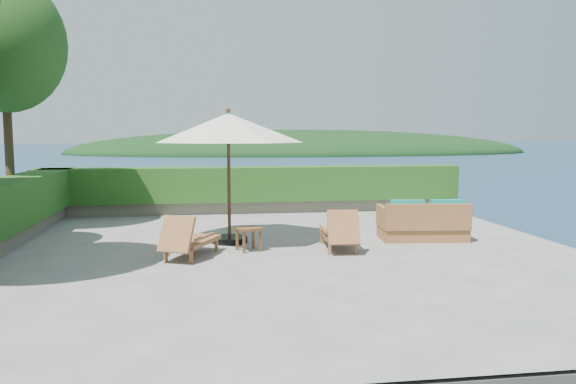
{
  "coord_description": "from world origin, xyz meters",
  "views": [
    {
      "loc": [
        -1.44,
        -10.88,
        2.34
      ],
      "look_at": [
        0.3,
        0.8,
        1.1
      ],
      "focal_mm": 35.0,
      "sensor_mm": 36.0,
      "label": 1
    }
  ],
  "objects": [
    {
      "name": "lounge_right",
      "position": [
        1.22,
        -0.04,
        0.36
      ],
      "size": [
        0.74,
        1.53,
        0.86
      ],
      "rotation": [
        0.0,
        0.0,
        -0.07
      ],
      "color": "brown",
      "rests_on": "ground"
    },
    {
      "name": "tree_far",
      "position": [
        -6.0,
        3.2,
        4.4
      ],
      "size": [
        2.8,
        2.8,
        6.03
      ],
      "color": "#422F19",
      "rests_on": "ground"
    },
    {
      "name": "side_table",
      "position": [
        -0.59,
        0.13,
        0.39
      ],
      "size": [
        0.57,
        0.57,
        0.48
      ],
      "rotation": [
        0.0,
        0.0,
        0.33
      ],
      "color": "brown",
      "rests_on": "ground"
    },
    {
      "name": "wicker_loveseat",
      "position": [
        3.29,
        0.73,
        0.36
      ],
      "size": [
        1.97,
        1.15,
        0.92
      ],
      "rotation": [
        0.0,
        0.0,
        -0.1
      ],
      "color": "brown",
      "rests_on": "ground"
    },
    {
      "name": "planter_wall_far",
      "position": [
        0.0,
        5.6,
        0.18
      ],
      "size": [
        12.0,
        0.6,
        0.36
      ],
      "primitive_type": "cube",
      "color": "slate",
      "rests_on": "ground"
    },
    {
      "name": "ground",
      "position": [
        0.0,
        0.0,
        0.0
      ],
      "size": [
        12.0,
        12.0,
        0.0
      ],
      "primitive_type": "plane",
      "color": "gray",
      "rests_on": "ground"
    },
    {
      "name": "patio_umbrella",
      "position": [
        -0.93,
        1.06,
        2.42
      ],
      "size": [
        4.25,
        4.25,
        2.87
      ],
      "rotation": [
        0.0,
        0.0,
        0.43
      ],
      "color": "black",
      "rests_on": "ground"
    },
    {
      "name": "offshore_island",
      "position": [
        25.0,
        140.0,
        -3.0
      ],
      "size": [
        126.0,
        57.6,
        12.6
      ],
      "primitive_type": "ellipsoid",
      "color": "black",
      "rests_on": "ocean"
    },
    {
      "name": "lounge_left",
      "position": [
        -1.76,
        -0.33,
        0.36
      ],
      "size": [
        1.18,
        1.6,
        0.85
      ],
      "rotation": [
        0.0,
        0.0,
        -0.44
      ],
      "color": "brown",
      "rests_on": "ground"
    },
    {
      "name": "hedge_far",
      "position": [
        0.0,
        5.6,
        0.85
      ],
      "size": [
        12.4,
        0.9,
        1.0
      ],
      "primitive_type": "cube",
      "color": "#1E4714",
      "rests_on": "planter_wall_far"
    },
    {
      "name": "foundation",
      "position": [
        0.0,
        0.0,
        -1.55
      ],
      "size": [
        12.0,
        12.0,
        3.0
      ],
      "primitive_type": "cube",
      "color": "#5E574A",
      "rests_on": "ocean"
    }
  ]
}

